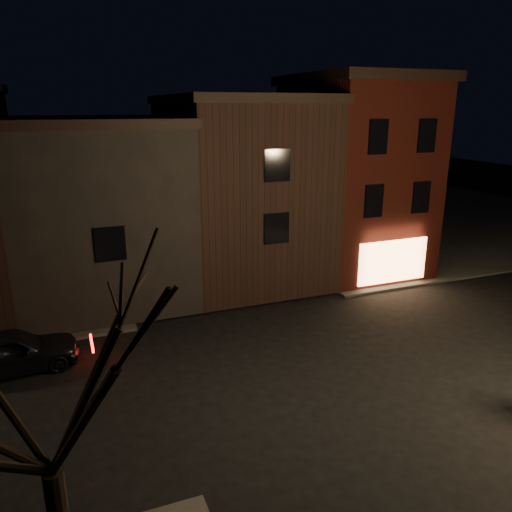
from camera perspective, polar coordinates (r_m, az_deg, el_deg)
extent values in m
plane|color=black|center=(18.59, 4.86, -12.21)|extent=(120.00, 120.00, 0.00)
cube|color=#2D2B28|center=(44.95, 16.55, 4.59)|extent=(30.00, 30.00, 0.12)
cube|color=#40100B|center=(28.78, 11.10, 8.72)|extent=(6.00, 8.00, 10.00)
cube|color=black|center=(28.55, 11.71, 19.20)|extent=(6.50, 8.50, 0.50)
cube|color=#FFB172|center=(26.31, 15.35, -0.58)|extent=(4.00, 0.12, 2.20)
cube|color=black|center=(26.89, -2.01, 7.39)|extent=(7.00, 10.00, 9.00)
cube|color=black|center=(26.54, -2.12, 17.46)|extent=(7.30, 10.30, 0.40)
cube|color=black|center=(25.52, -17.57, 4.98)|extent=(7.50, 10.00, 8.00)
cube|color=black|center=(25.06, -18.44, 14.41)|extent=(7.80, 10.30, 0.40)
imported|color=black|center=(19.67, -26.30, -9.77)|extent=(4.68, 2.18, 1.55)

